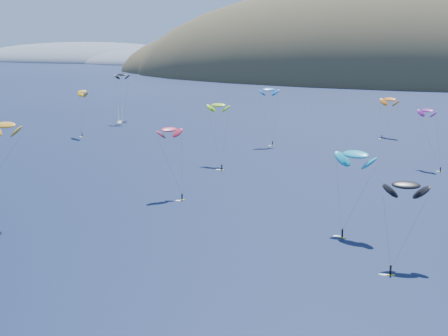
% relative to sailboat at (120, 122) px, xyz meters
% --- Properties ---
extents(island, '(730.00, 300.00, 210.00)m').
position_rel_sailboat_xyz_m(island, '(128.70, 370.80, -11.72)').
color(island, '#3D3526').
rests_on(island, ground).
extents(headland, '(460.00, 250.00, 60.00)m').
position_rel_sailboat_xyz_m(headland, '(-355.96, 558.52, -4.34)').
color(headland, slate).
rests_on(headland, ground).
extents(sailboat, '(10.28, 9.45, 12.27)m').
position_rel_sailboat_xyz_m(sailboat, '(0.00, 0.00, 0.00)').
color(sailboat, silver).
rests_on(sailboat, ground).
extents(kitesurfer_1, '(8.62, 8.42, 21.02)m').
position_rel_sailboat_xyz_m(kitesurfer_1, '(3.56, -35.29, 17.78)').
color(kitesurfer_1, yellow).
rests_on(kitesurfer_1, ground).
extents(kitesurfer_2, '(10.90, 10.22, 24.88)m').
position_rel_sailboat_xyz_m(kitesurfer_2, '(53.88, -143.02, 21.37)').
color(kitesurfer_2, yellow).
rests_on(kitesurfer_2, ground).
extents(kitesurfer_3, '(10.36, 13.70, 21.61)m').
position_rel_sailboat_xyz_m(kitesurfer_3, '(76.74, -65.30, 18.42)').
color(kitesurfer_3, yellow).
rests_on(kitesurfer_3, ground).
extents(kitesurfer_4, '(8.59, 7.60, 23.69)m').
position_rel_sailboat_xyz_m(kitesurfer_4, '(82.42, -26.40, 20.45)').
color(kitesurfer_4, yellow).
rests_on(kitesurfer_4, ground).
extents(kitesurfer_5, '(10.86, 10.74, 20.14)m').
position_rel_sailboat_xyz_m(kitesurfer_5, '(132.15, -123.65, 16.38)').
color(kitesurfer_5, yellow).
rests_on(kitesurfer_5, ground).
extents(kitesurfer_6, '(10.06, 11.04, 20.47)m').
position_rel_sailboat_xyz_m(kitesurfer_6, '(142.65, -47.17, 17.48)').
color(kitesurfer_6, yellow).
rests_on(kitesurfer_6, ground).
extents(kitesurfer_7, '(8.82, 11.40, 17.52)m').
position_rel_sailboat_xyz_m(kitesurfer_7, '(144.35, -139.20, 14.17)').
color(kitesurfer_7, yellow).
rests_on(kitesurfer_7, ground).
extents(kitesurfer_9, '(9.68, 9.16, 19.99)m').
position_rel_sailboat_xyz_m(kitesurfer_9, '(80.20, -109.96, 16.89)').
color(kitesurfer_9, yellow).
rests_on(kitesurfer_9, ground).
extents(kitesurfer_11, '(10.33, 14.83, 18.24)m').
position_rel_sailboat_xyz_m(kitesurfer_11, '(124.35, 10.64, 14.59)').
color(kitesurfer_11, yellow).
rests_on(kitesurfer_11, ground).
extents(kitesurfer_12, '(7.91, 7.86, 25.19)m').
position_rel_sailboat_xyz_m(kitesurfer_12, '(-0.48, 4.49, 22.10)').
color(kitesurfer_12, yellow).
rests_on(kitesurfer_12, ground).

